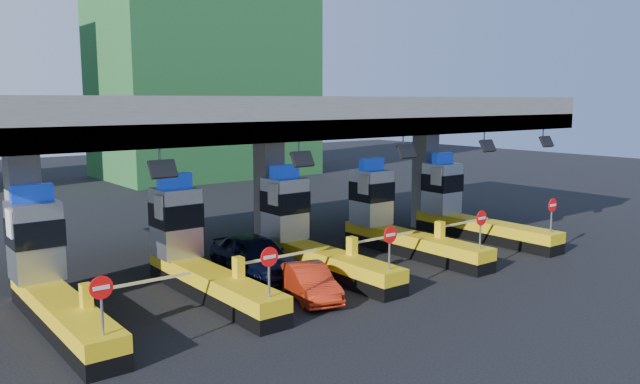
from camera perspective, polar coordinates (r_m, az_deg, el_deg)
ground at (r=25.73m, az=-0.90°, el=-7.08°), size 120.00×120.00×0.00m
toll_canopy at (r=27.16m, az=-4.60°, el=6.82°), size 28.00×12.09×7.00m
toll_lane_far_left at (r=21.41m, az=-23.50°, el=-7.14°), size 4.43×8.00×4.16m
toll_lane_left at (r=23.07m, az=-11.35°, el=-5.50°), size 4.43×8.00×4.16m
toll_lane_center at (r=25.61m, az=-1.28°, el=-3.94°), size 4.43×8.00×4.16m
toll_lane_right at (r=28.81m, az=6.74°, el=-2.60°), size 4.43×8.00×4.16m
toll_lane_far_right at (r=32.46m, az=13.05°, el=-1.52°), size 4.43×8.00×4.16m
bg_building_scaffold at (r=58.82m, az=-10.71°, el=15.24°), size 18.00×12.00×28.00m
van at (r=24.78m, az=-5.94°, el=-5.79°), size 1.96×4.79×1.63m
red_car at (r=21.95m, az=-0.97°, el=-8.22°), size 2.26×3.82×1.19m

